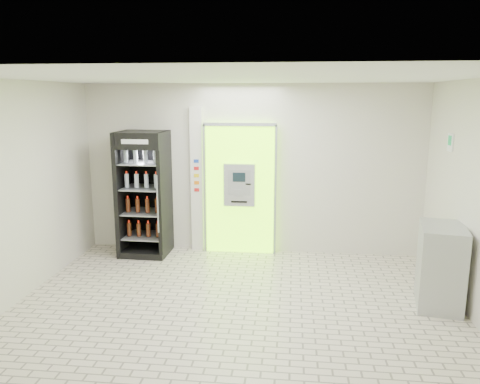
# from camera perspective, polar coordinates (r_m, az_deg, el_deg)

# --- Properties ---
(ground) EXTENTS (6.00, 6.00, 0.00)m
(ground) POSITION_cam_1_polar(r_m,az_deg,el_deg) (6.37, -0.66, -14.28)
(ground) COLOR beige
(ground) RESTS_ON ground
(room_shell) EXTENTS (6.00, 6.00, 6.00)m
(room_shell) POSITION_cam_1_polar(r_m,az_deg,el_deg) (5.80, -0.70, 2.31)
(room_shell) COLOR beige
(room_shell) RESTS_ON ground
(atm_assembly) EXTENTS (1.30, 0.24, 2.33)m
(atm_assembly) POSITION_cam_1_polar(r_m,az_deg,el_deg) (8.30, 0.00, 0.45)
(atm_assembly) COLOR #8AFF0D
(atm_assembly) RESTS_ON ground
(pillar) EXTENTS (0.22, 0.11, 2.60)m
(pillar) POSITION_cam_1_polar(r_m,az_deg,el_deg) (8.44, -5.24, 1.47)
(pillar) COLOR silver
(pillar) RESTS_ON ground
(beverage_cooler) EXTENTS (0.84, 0.79, 2.19)m
(beverage_cooler) POSITION_cam_1_polar(r_m,az_deg,el_deg) (8.41, -11.57, -0.49)
(beverage_cooler) COLOR black
(beverage_cooler) RESTS_ON ground
(steel_cabinet) EXTENTS (0.70, 0.92, 1.11)m
(steel_cabinet) POSITION_cam_1_polar(r_m,az_deg,el_deg) (6.86, 23.25, -8.31)
(steel_cabinet) COLOR #A4A6AB
(steel_cabinet) RESTS_ON ground
(exit_sign) EXTENTS (0.02, 0.22, 0.26)m
(exit_sign) POSITION_cam_1_polar(r_m,az_deg,el_deg) (7.47, 24.26, 5.54)
(exit_sign) COLOR white
(exit_sign) RESTS_ON room_shell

